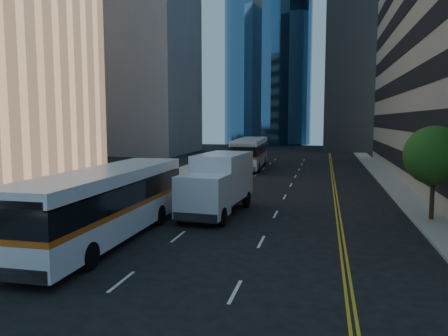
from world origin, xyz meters
name	(u,v)px	position (x,y,z in m)	size (l,w,h in m)	color
ground	(242,254)	(0.00, 0.00, 0.00)	(160.00, 160.00, 0.00)	black
sidewalk_west	(186,174)	(-10.50, 25.00, 0.07)	(5.00, 90.00, 0.15)	gray
sidewalk_east	(388,179)	(9.00, 25.00, 0.07)	(2.00, 90.00, 0.15)	gray
midrise_west	(135,48)	(-28.00, 52.00, 17.50)	(18.00, 18.00, 35.00)	gray
street_tree	(434,156)	(9.00, 8.00, 3.64)	(3.20, 3.20, 5.10)	#332114
bus_front	(106,202)	(-6.48, 0.63, 1.79)	(2.88, 12.75, 3.28)	silver
bus_rear	(250,152)	(-5.11, 32.31, 1.86)	(3.52, 13.30, 3.40)	silver
box_truck	(218,183)	(-2.86, 7.38, 1.86)	(3.06, 7.52, 3.52)	silver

